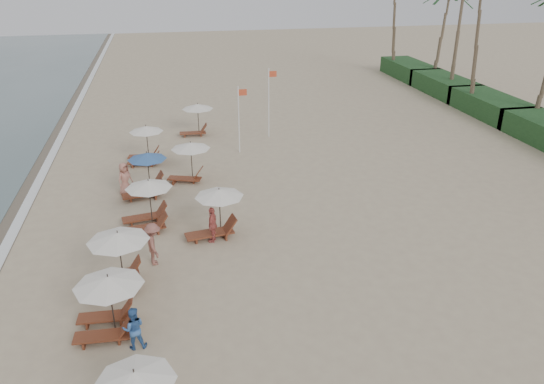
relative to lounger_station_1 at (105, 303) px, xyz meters
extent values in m
plane|color=tan|center=(6.27, -0.34, -1.17)|extent=(160.00, 160.00, 0.00)
cube|color=white|center=(-4.93, 9.66, -1.16)|extent=(0.50, 140.00, 0.02)
cube|color=#193D1C|center=(28.27, 21.66, -0.37)|extent=(3.20, 8.00, 1.60)
cube|color=#193D1C|center=(28.27, 29.16, -0.37)|extent=(3.20, 8.00, 1.60)
cube|color=#193D1C|center=(28.27, 36.66, -0.37)|extent=(3.20, 8.00, 1.60)
cylinder|color=brown|center=(29.17, 17.66, 3.73)|extent=(0.36, 0.36, 9.80)
cylinder|color=brown|center=(27.37, 22.86, 4.13)|extent=(0.36, 0.36, 10.60)
cylinder|color=brown|center=(28.27, 28.06, 4.53)|extent=(0.36, 0.36, 11.40)
cylinder|color=brown|center=(29.17, 33.26, 3.33)|extent=(0.36, 0.36, 9.00)
cylinder|color=brown|center=(27.37, 38.46, 3.73)|extent=(0.36, 0.36, 9.80)
cone|color=white|center=(1.19, -4.82, 1.01)|extent=(2.12, 2.12, 0.35)
cylinder|color=black|center=(0.20, 0.00, -0.12)|extent=(0.05, 0.05, 2.11)
cone|color=white|center=(0.20, 0.00, 0.84)|extent=(2.34, 2.34, 0.35)
cylinder|color=black|center=(0.38, 2.64, -0.01)|extent=(0.05, 0.05, 2.32)
cone|color=white|center=(0.38, 2.64, 1.05)|extent=(2.35, 2.35, 0.35)
cylinder|color=black|center=(1.47, 7.51, -0.02)|extent=(0.05, 0.05, 2.31)
cone|color=white|center=(1.47, 7.51, 1.04)|extent=(2.18, 2.18, 0.35)
cylinder|color=black|center=(1.37, 11.45, -0.03)|extent=(0.05, 0.05, 2.28)
cone|color=#335C98|center=(1.37, 11.45, 1.01)|extent=(2.06, 2.06, 0.35)
cylinder|color=black|center=(1.28, 16.30, -0.02)|extent=(0.05, 0.05, 2.30)
cone|color=white|center=(1.28, 16.30, 1.03)|extent=(2.07, 2.07, 0.35)
cylinder|color=black|center=(4.58, 6.22, -0.10)|extent=(0.05, 0.05, 2.15)
cone|color=white|center=(4.58, 6.22, 0.88)|extent=(2.24, 2.24, 0.35)
cylinder|color=black|center=(3.74, 13.02, -0.10)|extent=(0.05, 0.05, 2.15)
cone|color=white|center=(3.74, 13.02, 0.88)|extent=(2.24, 2.24, 0.35)
cylinder|color=black|center=(4.79, 21.51, -0.10)|extent=(0.05, 0.05, 2.15)
cone|color=white|center=(4.79, 21.51, 0.88)|extent=(2.24, 2.24, 0.35)
imported|color=#A18057|center=(1.02, -3.43, -0.37)|extent=(0.70, 0.62, 1.60)
imported|color=#3764A5|center=(0.91, -1.01, -0.41)|extent=(0.76, 0.61, 1.52)
imported|color=brown|center=(1.57, 4.15, -0.25)|extent=(0.88, 1.30, 1.85)
imported|color=#BF544C|center=(4.16, 5.56, -0.33)|extent=(0.72, 1.06, 1.68)
imported|color=#B47262|center=(0.09, 11.61, -0.26)|extent=(1.05, 1.04, 1.83)
cylinder|color=silver|center=(7.10, 17.07, 1.01)|extent=(0.08, 0.08, 4.37)
cube|color=#BF4123|center=(7.38, 17.07, 2.80)|extent=(0.55, 0.02, 0.40)
cylinder|color=silver|center=(9.63, 19.86, 1.26)|extent=(0.08, 0.08, 4.86)
cube|color=#BF4123|center=(9.91, 19.86, 3.29)|extent=(0.55, 0.02, 0.40)
camera|label=1|loc=(2.49, -15.36, 10.57)|focal=34.73mm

